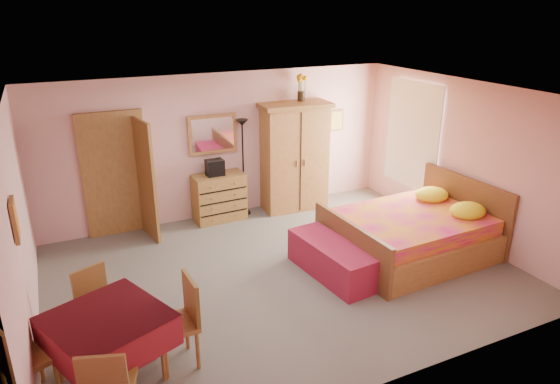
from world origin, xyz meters
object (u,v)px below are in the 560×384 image
wardrobe (294,157)px  floor_lamp (243,168)px  dining_table (111,349)px  chair_west (26,359)px  bed (411,222)px  stereo (215,168)px  wall_mirror (213,134)px  chair_north (101,308)px  sunflower_vase (301,87)px  chest_of_drawers (219,197)px  chair_east (174,324)px  bench (332,259)px

wardrobe → floor_lamp: bearing=175.4°
dining_table → chair_west: 0.77m
bed → dining_table: size_ratio=2.22×
stereo → chair_west: stereo is taller
wall_mirror → wardrobe: (1.48, -0.28, -0.54)m
wardrobe → dining_table: size_ratio=1.91×
floor_lamp → bed: (1.73, -2.63, -0.35)m
wall_mirror → chair_north: size_ratio=0.98×
bed → sunflower_vase: bearing=100.0°
wall_mirror → stereo: 0.59m
floor_lamp → chair_west: bearing=-136.0°
stereo → chair_north: size_ratio=0.34×
bed → stereo: bearing=129.5°
stereo → floor_lamp: 0.58m
wardrobe → chair_north: wardrobe is taller
bed → dining_table: bearing=-170.9°
stereo → bed: stereo is taller
stereo → floor_lamp: bearing=7.8°
stereo → dining_table: stereo is taller
chair_west → chest_of_drawers: bearing=113.5°
chest_of_drawers → chair_east: bearing=-117.9°
chair_north → chair_west: bearing=17.3°
stereo → sunflower_vase: (1.72, 0.06, 1.27)m
floor_lamp → stereo: bearing=-172.2°
chest_of_drawers → wardrobe: (1.48, -0.07, 0.58)m
wall_mirror → stereo: bearing=-104.8°
stereo → sunflower_vase: sunflower_vase is taller
bed → bench: (-1.42, -0.04, -0.30)m
chest_of_drawers → wall_mirror: size_ratio=1.04×
stereo → floor_lamp: (0.56, 0.08, -0.11)m
wardrobe → bench: 2.72m
wall_mirror → bench: size_ratio=0.59×
sunflower_vase → dining_table: size_ratio=0.46×
floor_lamp → bench: floor_lamp is taller
floor_lamp → chair_west: floor_lamp is taller
chair_west → dining_table: bearing=61.7°
chest_of_drawers → stereo: 0.57m
chest_of_drawers → bench: chest_of_drawers is taller
dining_table → chair_north: size_ratio=1.18×
wall_mirror → chair_west: bearing=-130.5°
chair_west → floor_lamp: bearing=109.8°
bench → dining_table: size_ratio=1.41×
chest_of_drawers → floor_lamp: size_ratio=0.51×
wall_mirror → bench: 3.19m
chest_of_drawers → bed: bed is taller
bench → chair_west: 4.03m
bed → chest_of_drawers: bearing=128.8°
wardrobe → sunflower_vase: size_ratio=4.14×
sunflower_vase → chair_east: sunflower_vase is taller
stereo → chair_west: bearing=-131.8°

